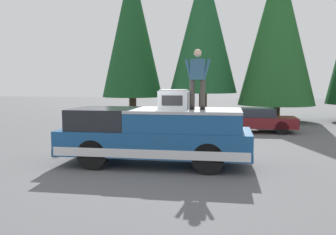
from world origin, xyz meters
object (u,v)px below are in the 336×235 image
Objects in this scene: person_on_truck_bed at (198,77)px; parked_car_maroon at (253,120)px; pickup_truck at (155,135)px; compressor_unit at (174,99)px.

person_on_truck_bed reaches higher than parked_car_maroon.
parked_car_maroon is at bearing -23.33° from pickup_truck.
person_on_truck_bed reaches higher than compressor_unit.
compressor_unit is at bearing 87.89° from person_on_truck_bed.
parked_car_maroon is (7.70, -2.07, -1.97)m from person_on_truck_bed.
pickup_truck is 6.60× the size of compressor_unit.
pickup_truck is 2.08m from person_on_truck_bed.
person_on_truck_bed is at bearing 164.93° from parked_car_maroon.
person_on_truck_bed reaches higher than pickup_truck.
person_on_truck_bed is 8.21m from parked_car_maroon.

